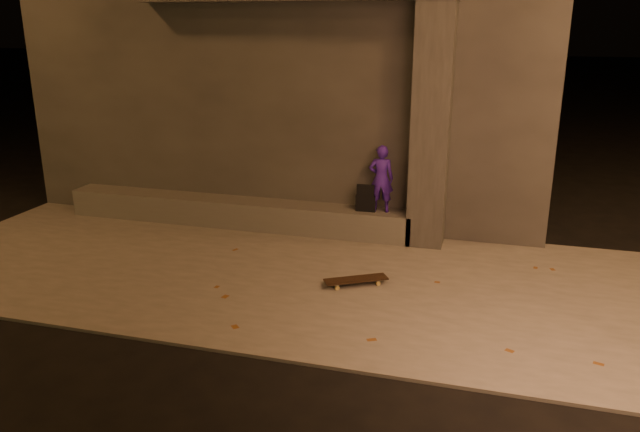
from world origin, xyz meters
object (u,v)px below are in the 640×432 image
(skateboarder, at_px, (381,179))
(skateboard, at_px, (356,280))
(column, at_px, (431,128))
(backpack, at_px, (366,201))

(skateboarder, bearing_deg, skateboard, 83.51)
(skateboarder, bearing_deg, column, 172.10)
(backpack, height_order, skateboard, backpack)
(skateboard, bearing_deg, skateboarder, 60.90)
(column, xyz_separation_m, skateboarder, (-0.73, 0.00, -0.82))
(column, relative_size, skateboard, 4.32)
(backpack, bearing_deg, column, -0.91)
(skateboard, bearing_deg, column, 39.92)
(column, distance_m, backpack, 1.53)
(skateboarder, relative_size, skateboard, 1.27)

